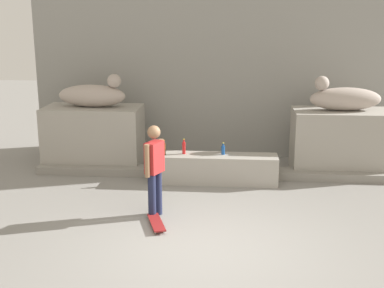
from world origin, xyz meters
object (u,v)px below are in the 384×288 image
statue_reclining_right (344,98)px  skater (155,167)px  bottle_blue (223,150)px  bottle_brown (164,149)px  skateboard (156,222)px  statue_reclining_left (93,95)px  bottle_red (184,148)px

statue_reclining_right → skater: (-3.83, -3.01, -0.80)m
bottle_blue → bottle_brown: bottle_brown is taller
skateboard → bottle_brown: bearing=166.0°
statue_reclining_right → skateboard: 5.36m
skater → bottle_brown: size_ratio=5.05×
bottle_brown → statue_reclining_left: bearing=148.4°
skateboard → statue_reclining_left: bearing=-168.7°
bottle_red → bottle_brown: 0.44m
statue_reclining_right → bottle_red: statue_reclining_right is taller
skater → statue_reclining_right: bearing=152.7°
bottle_red → bottle_brown: same height
statue_reclining_right → skateboard: bearing=37.7°
skater → bottle_red: bearing=-164.4°
bottle_blue → bottle_red: bottle_red is taller
bottle_brown → bottle_red: bearing=16.6°
skateboard → bottle_blue: bottle_blue is taller
bottle_red → bottle_brown: size_ratio=1.00×
statue_reclining_left → skateboard: bearing=-56.6°
statue_reclining_left → bottle_brown: 2.32m
skateboard → skater: bearing=172.1°
statue_reclining_left → bottle_blue: (3.05, -0.97, -1.00)m
statue_reclining_right → bottle_blue: size_ratio=6.30×
skater → bottle_red: size_ratio=5.04×
bottle_blue → statue_reclining_right: bearing=19.9°
bottle_blue → skateboard: bearing=-113.4°
bottle_blue → bottle_red: 0.85m
bottle_blue → bottle_red: size_ratio=0.79×
statue_reclining_left → statue_reclining_right: 5.72m
statue_reclining_left → statue_reclining_right: size_ratio=0.99×
bottle_blue → bottle_brown: (-1.26, -0.14, 0.03)m
statue_reclining_left → bottle_red: 2.60m
skater → skateboard: bearing=35.1°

